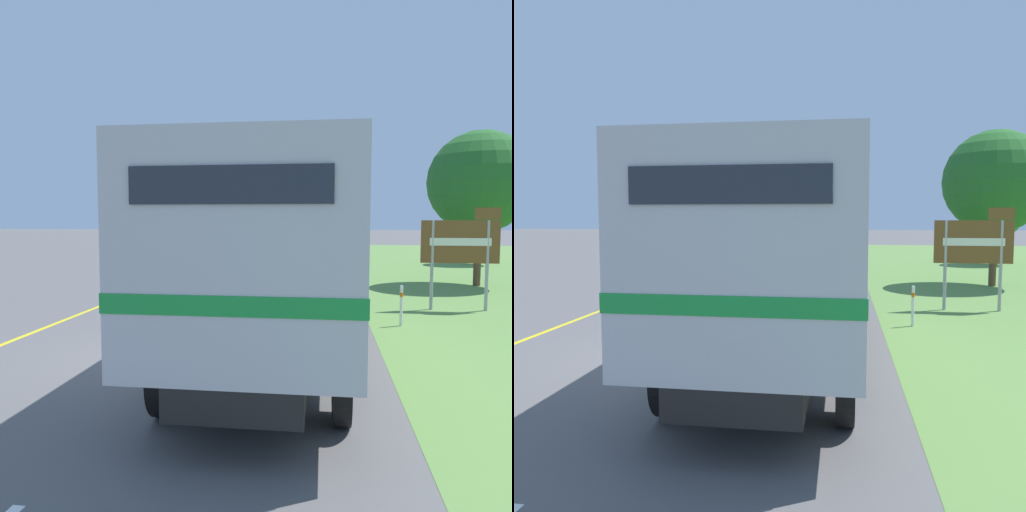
% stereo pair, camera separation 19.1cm
% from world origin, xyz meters
% --- Properties ---
extents(ground_plane, '(200.00, 200.00, 0.00)m').
position_xyz_m(ground_plane, '(0.00, 0.00, 0.00)').
color(ground_plane, '#5B5959').
extents(edge_line_yellow, '(0.12, 52.93, 0.01)m').
position_xyz_m(edge_line_yellow, '(-3.70, 12.67, 0.00)').
color(edge_line_yellow, yellow).
rests_on(edge_line_yellow, ground).
extents(centre_dash_near, '(0.12, 2.60, 0.01)m').
position_xyz_m(centre_dash_near, '(0.00, 0.36, 0.00)').
color(centre_dash_near, white).
rests_on(centre_dash_near, ground).
extents(centre_dash_mid_a, '(0.12, 2.60, 0.01)m').
position_xyz_m(centre_dash_mid_a, '(0.00, 6.96, 0.00)').
color(centre_dash_mid_a, white).
rests_on(centre_dash_mid_a, ground).
extents(centre_dash_mid_b, '(0.12, 2.60, 0.01)m').
position_xyz_m(centre_dash_mid_b, '(0.00, 13.56, 0.00)').
color(centre_dash_mid_b, white).
rests_on(centre_dash_mid_b, ground).
extents(centre_dash_far, '(0.12, 2.60, 0.01)m').
position_xyz_m(centre_dash_far, '(0.00, 20.16, 0.00)').
color(centre_dash_far, white).
rests_on(centre_dash_far, ground).
extents(centre_dash_farthest, '(0.12, 2.60, 0.01)m').
position_xyz_m(centre_dash_farthest, '(0.00, 26.76, 0.00)').
color(centre_dash_farthest, white).
rests_on(centre_dash_farthest, ground).
extents(horse_trailer_truck, '(2.59, 8.52, 3.39)m').
position_xyz_m(horse_trailer_truck, '(1.75, -0.25, 1.92)').
color(horse_trailer_truck, black).
rests_on(horse_trailer_truck, ground).
extents(lead_car_white, '(1.80, 4.23, 1.86)m').
position_xyz_m(lead_car_white, '(-1.82, 16.59, 0.94)').
color(lead_car_white, black).
rests_on(lead_car_white, ground).
extents(highway_sign, '(2.05, 0.09, 2.80)m').
position_xyz_m(highway_sign, '(6.34, 5.31, 1.79)').
color(highway_sign, '#9E9EA3').
rests_on(highway_sign, ground).
extents(roadside_tree_near, '(3.75, 3.75, 5.72)m').
position_xyz_m(roadside_tree_near, '(8.30, 10.59, 3.84)').
color(roadside_tree_near, brown).
rests_on(roadside_tree_near, ground).
extents(roadside_tree_mid, '(2.85, 2.85, 4.26)m').
position_xyz_m(roadside_tree_mid, '(10.94, 19.59, 2.81)').
color(roadside_tree_mid, brown).
rests_on(roadside_tree_mid, ground).
extents(delineator_post, '(0.08, 0.08, 0.95)m').
position_xyz_m(delineator_post, '(4.43, 3.02, 0.51)').
color(delineator_post, white).
rests_on(delineator_post, ground).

